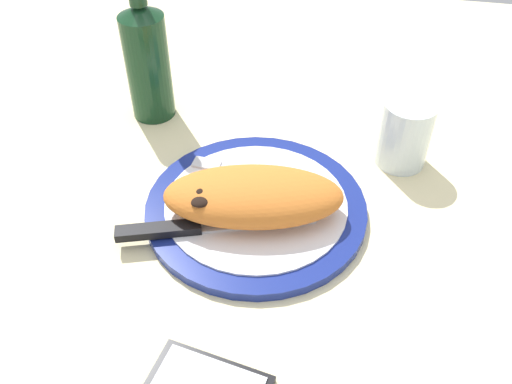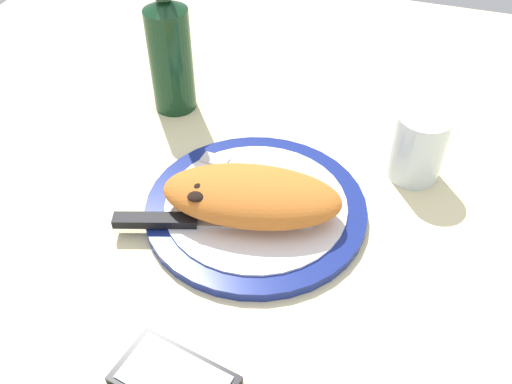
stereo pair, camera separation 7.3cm
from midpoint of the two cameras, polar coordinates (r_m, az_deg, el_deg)
ground_plane at (r=76.32cm, az=2.73°, el=-2.97°), size 150.00×150.00×3.00cm
plate at (r=74.68cm, az=2.78°, el=-1.75°), size 29.93×29.93×1.69cm
calzone at (r=70.84cm, az=2.36°, el=-0.51°), size 24.85×14.81×5.77cm
fork at (r=79.02cm, az=1.36°, el=2.40°), size 16.54×2.86×0.40cm
knife at (r=71.14cm, az=-4.81°, el=-3.15°), size 24.90×9.69×1.20cm
smartphone at (r=60.03cm, az=-5.17°, el=-18.88°), size 13.37×9.00×1.16cm
water_glass at (r=82.43cm, az=18.80°, el=3.96°), size 7.45×7.45×10.17cm
wine_bottle at (r=90.13cm, az=-6.56°, el=14.15°), size 6.97×6.97×26.77cm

